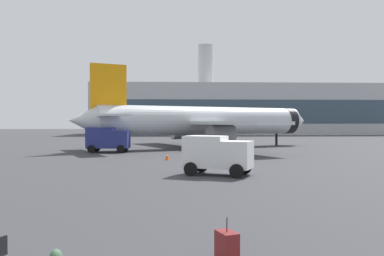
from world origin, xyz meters
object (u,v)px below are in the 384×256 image
Objects in this scene: rolling_suitcase at (227,245)px; airplane_at_gate at (205,121)px; safety_cone_mid at (225,142)px; cargo_van at (217,153)px; safety_cone_near at (167,156)px; service_truck at (108,138)px.

airplane_at_gate is at bearing 86.18° from rolling_suitcase.
cargo_van is at bearing -98.21° from safety_cone_mid.
safety_cone_mid is at bearing 70.64° from safety_cone_near.
service_truck is 4.50× the size of rolling_suitcase.
service_truck is at bearing 117.16° from cargo_van.
airplane_at_gate is 14.05m from service_truck.
cargo_van is at bearing 84.60° from rolling_suitcase.
service_truck is 6.59× the size of safety_cone_near.
airplane_at_gate is at bearing 31.01° from service_truck.
cargo_van is 16.40m from rolling_suitcase.
cargo_van reaches higher than safety_cone_near.
cargo_van reaches higher than rolling_suitcase.
rolling_suitcase is at bearing -97.32° from safety_cone_mid.
safety_cone_near is 27.10m from rolling_suitcase.
cargo_van is 6.20× the size of safety_cone_mid.
airplane_at_gate is 7.01× the size of cargo_van.
safety_cone_near is 0.97× the size of safety_cone_mid.
safety_cone_mid is (8.53, 24.28, 0.01)m from safety_cone_near.
safety_cone_near is (7.03, -9.77, -1.24)m from service_truck.
rolling_suitcase is (1.94, -27.03, 0.02)m from safety_cone_near.
cargo_van is at bearing -62.84° from service_truck.
cargo_van reaches higher than safety_cone_mid.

